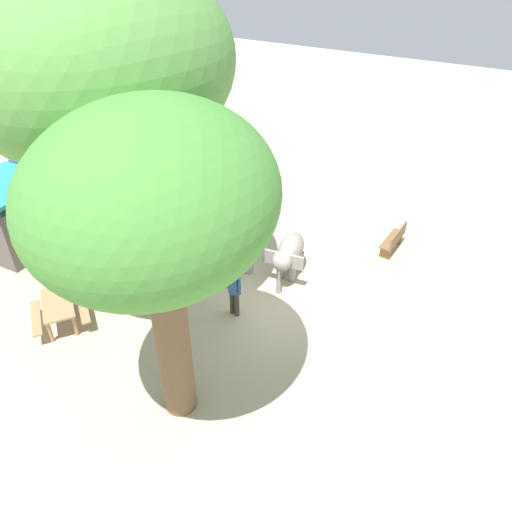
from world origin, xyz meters
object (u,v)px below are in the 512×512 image
at_px(person_handler, 234,288).
at_px(market_stall_teal, 13,222).
at_px(wooden_bench, 394,240).
at_px(picnic_table_near, 59,308).
at_px(feed_bucket, 248,267).
at_px(shade_tree_secondary, 99,64).
at_px(market_stall_blue, 71,189).
at_px(elephant, 289,253).
at_px(shade_tree_main, 154,203).

bearing_deg(person_handler, market_stall_teal, 106.88).
bearing_deg(wooden_bench, picnic_table_near, 142.90).
relative_size(person_handler, feed_bucket, 4.50).
height_order(person_handler, picnic_table_near, person_handler).
bearing_deg(shade_tree_secondary, feed_bucket, -37.26).
height_order(shade_tree_secondary, market_stall_blue, shade_tree_secondary).
relative_size(person_handler, picnic_table_near, 0.77).
bearing_deg(elephant, market_stall_teal, -77.01).
xyz_separation_m(picnic_table_near, market_stall_blue, (4.65, 3.94, 0.55)).
relative_size(wooden_bench, market_stall_teal, 0.57).
xyz_separation_m(elephant, wooden_bench, (2.86, -2.59, -0.38)).
xyz_separation_m(wooden_bench, market_stall_blue, (-3.16, 11.22, 0.67)).
distance_m(elephant, feed_bucket, 1.47).
xyz_separation_m(shade_tree_main, picnic_table_near, (0.75, 4.51, -4.84)).
relative_size(shade_tree_main, picnic_table_near, 3.44).
distance_m(elephant, shade_tree_main, 7.31).
height_order(elephant, wooden_bench, elephant).
bearing_deg(feed_bucket, market_stall_teal, 108.69).
relative_size(elephant, feed_bucket, 5.36).
height_order(market_stall_teal, market_stall_blue, same).
xyz_separation_m(person_handler, feed_bucket, (1.96, 0.62, -0.79)).
bearing_deg(wooden_bench, feed_bucket, 136.34).
distance_m(picnic_table_near, market_stall_teal, 4.47).
xyz_separation_m(person_handler, market_stall_blue, (2.06, 8.02, 0.19)).
bearing_deg(shade_tree_main, shade_tree_secondary, 51.54).
relative_size(shade_tree_main, wooden_bench, 5.04).
height_order(wooden_bench, picnic_table_near, wooden_bench).
bearing_deg(market_stall_blue, person_handler, -104.40).
bearing_deg(feed_bucket, shade_tree_main, -168.77).
xyz_separation_m(shade_tree_main, market_stall_blue, (5.39, 8.45, -4.29)).
bearing_deg(market_stall_blue, shade_tree_main, -122.56).
xyz_separation_m(person_handler, picnic_table_near, (-2.59, 4.08, -0.36)).
relative_size(market_stall_teal, feed_bucket, 7.00).
height_order(shade_tree_main, shade_tree_secondary, shade_tree_secondary).
bearing_deg(picnic_table_near, shade_tree_secondary, 92.68).
relative_size(elephant, picnic_table_near, 0.92).
distance_m(shade_tree_secondary, market_stall_teal, 7.75).
height_order(wooden_bench, feed_bucket, wooden_bench).
relative_size(shade_tree_secondary, wooden_bench, 6.36).
height_order(shade_tree_secondary, picnic_table_near, shade_tree_secondary).
xyz_separation_m(shade_tree_secondary, feed_bucket, (2.78, -2.12, -6.65)).
height_order(picnic_table_near, market_stall_teal, market_stall_teal).
bearing_deg(shade_tree_main, picnic_table_near, 80.61).
distance_m(wooden_bench, feed_bucket, 5.03).
distance_m(elephant, shade_tree_secondary, 7.53).
height_order(market_stall_blue, feed_bucket, market_stall_blue).
xyz_separation_m(market_stall_teal, feed_bucket, (2.50, -7.40, -0.98)).
height_order(shade_tree_secondary, wooden_bench, shade_tree_secondary).
distance_m(shade_tree_main, picnic_table_near, 6.66).
xyz_separation_m(person_handler, wooden_bench, (5.22, -3.20, -0.48)).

